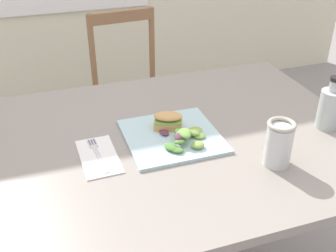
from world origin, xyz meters
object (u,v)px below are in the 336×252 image
(bottle_cold_brew, at_px, (329,110))
(sandwich_half_front, at_px, (168,120))
(plate_lunch, at_px, (172,136))
(fork_on_napkin, at_px, (97,152))
(dining_table, at_px, (164,168))
(mason_jar_iced_tea, at_px, (278,146))
(chair_wooden_far, at_px, (133,94))

(bottle_cold_brew, bearing_deg, sandwich_half_front, 163.90)
(plate_lunch, relative_size, fork_on_napkin, 1.59)
(plate_lunch, xyz_separation_m, sandwich_half_front, (0.00, 0.05, 0.03))
(dining_table, distance_m, sandwich_half_front, 0.16)
(fork_on_napkin, relative_size, mason_jar_iced_tea, 1.35)
(bottle_cold_brew, distance_m, mason_jar_iced_tea, 0.30)
(dining_table, xyz_separation_m, fork_on_napkin, (-0.22, -0.02, 0.12))
(plate_lunch, bearing_deg, mason_jar_iced_tea, -44.08)
(dining_table, height_order, mason_jar_iced_tea, mason_jar_iced_tea)
(mason_jar_iced_tea, bearing_deg, plate_lunch, 135.92)
(dining_table, height_order, bottle_cold_brew, bottle_cold_brew)
(plate_lunch, distance_m, bottle_cold_brew, 0.52)
(chair_wooden_far, xyz_separation_m, bottle_cold_brew, (0.41, -1.02, 0.35))
(sandwich_half_front, bearing_deg, bottle_cold_brew, -16.10)
(chair_wooden_far, distance_m, plate_lunch, 0.97)
(dining_table, xyz_separation_m, sandwich_half_front, (0.03, 0.04, 0.15))
(fork_on_napkin, bearing_deg, bottle_cold_brew, -6.48)
(chair_wooden_far, distance_m, fork_on_napkin, 1.04)
(plate_lunch, bearing_deg, chair_wooden_far, 84.02)
(sandwich_half_front, xyz_separation_m, fork_on_napkin, (-0.25, -0.06, -0.03))
(dining_table, height_order, fork_on_napkin, fork_on_napkin)
(fork_on_napkin, bearing_deg, dining_table, 4.48)
(plate_lunch, bearing_deg, fork_on_napkin, -176.38)
(plate_lunch, distance_m, fork_on_napkin, 0.24)
(plate_lunch, relative_size, mason_jar_iced_tea, 2.14)
(chair_wooden_far, distance_m, sandwich_half_front, 0.94)
(plate_lunch, bearing_deg, bottle_cold_brew, -11.22)
(dining_table, bearing_deg, plate_lunch, -3.42)
(sandwich_half_front, height_order, mason_jar_iced_tea, mason_jar_iced_tea)
(chair_wooden_far, relative_size, plate_lunch, 2.95)
(dining_table, relative_size, mason_jar_iced_tea, 9.45)
(sandwich_half_front, relative_size, bottle_cold_brew, 0.60)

